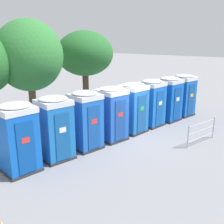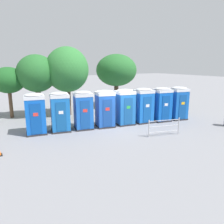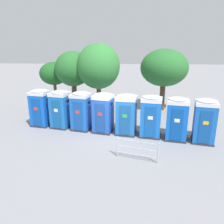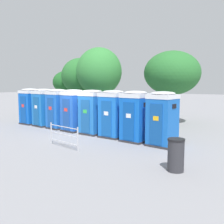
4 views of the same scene
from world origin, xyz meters
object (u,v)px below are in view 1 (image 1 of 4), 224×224
Objects in this scene: portapotty_2 at (86,120)px; portapotty_3 at (112,113)px; portapotty_5 at (151,103)px; street_tree_1 at (85,54)px; portapotty_0 at (18,138)px; event_barrier at (202,131)px; portapotty_7 at (183,95)px; portapotty_6 at (169,99)px; portapotty_4 at (133,107)px; portapotty_1 at (55,128)px; street_tree_3 at (29,56)px.

portapotty_2 is 1.00× the size of portapotty_3.
portapotty_5 is 6.67m from street_tree_1.
portapotty_0 is 7.89m from event_barrier.
street_tree_1 reaches higher than portapotty_7.
portapotty_0 is 1.00× the size of portapotty_7.
portapotty_6 is 1.28× the size of event_barrier.
event_barrier is at bearing -80.27° from portapotty_4.
street_tree_1 reaches higher than portapotty_1.
portapotty_6 is 3.65m from event_barrier.
portapotty_4 is 1.00× the size of portapotty_6.
portapotty_3 and portapotty_5 have the same top height.
street_tree_1 is (5.97, 5.24, 2.31)m from portapotty_2.
street_tree_3 reaches higher than portapotty_0.
portapotty_0 is at bearing 168.79° from portapotty_3.
portapotty_3 is 1.00× the size of portapotty_6.
portapotty_6 is at bearing -12.23° from portapotty_4.
portapotty_2 is 5.30m from event_barrier.
portapotty_5 is (5.91, -1.11, -0.00)m from portapotty_1.
portapotty_1 is 4.51m from portapotty_4.
portapotty_3 is at bearing 168.83° from portapotty_7.
event_barrier is (6.47, -4.45, -0.72)m from portapotty_0.
portapotty_7 is at bearing -12.78° from portapotty_5.
portapotty_7 is at bearing -10.97° from portapotty_6.
portapotty_2 is at bearing -97.78° from street_tree_3.
event_barrier is at bearing -104.98° from street_tree_1.
portapotty_0 is 1.00× the size of portapotty_2.
portapotty_5 is 3.01m from portapotty_7.
portapotty_6 is (4.42, -0.88, -0.00)m from portapotty_3.
portapotty_5 reaches higher than event_barrier.
portapotty_6 reaches higher than event_barrier.
portapotty_1 and portapotty_2 have the same top height.
portapotty_2 is 8.27m from street_tree_1.
portapotty_1 is 5.11m from street_tree_3.
portapotty_4 and portapotty_7 have the same top height.
portapotty_0 is 1.00× the size of portapotty_4.
portapotty_2 is 1.00× the size of portapotty_5.
street_tree_3 reaches higher than street_tree_1.
portapotty_1 is at bearing 140.06° from event_barrier.
portapotty_3 is 1.28× the size of event_barrier.
portapotty_7 is at bearing -40.29° from street_tree_3.
portapotty_2 is (2.95, -0.55, 0.00)m from portapotty_0.
portapotty_7 is (10.32, -2.04, 0.00)m from portapotty_0.
street_tree_1 is at bearing 51.05° from portapotty_3.
portapotty_4 is at bearing -10.95° from portapotty_1.
event_barrier is at bearing -106.50° from portapotty_5.
event_barrier is (2.94, -8.15, -3.20)m from street_tree_3.
portapotty_0 is at bearing 169.45° from portapotty_5.
portapotty_0 is 1.00× the size of portapotty_6.
portapotty_3 is 7.52m from street_tree_1.
portapotty_1 is 0.49× the size of street_tree_1.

